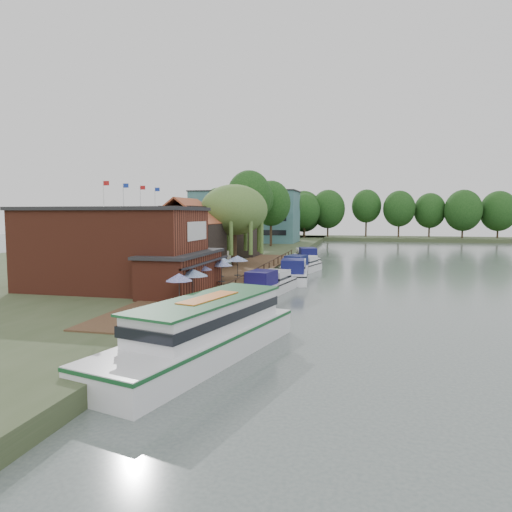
% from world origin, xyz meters
% --- Properties ---
extents(ground, '(260.00, 260.00, 0.00)m').
position_xyz_m(ground, '(0.00, 0.00, 0.00)').
color(ground, '#4A5553').
rests_on(ground, ground).
extents(land_bank, '(50.00, 140.00, 1.00)m').
position_xyz_m(land_bank, '(-30.00, 35.00, 0.50)').
color(land_bank, '#384728').
rests_on(land_bank, ground).
extents(quay_deck, '(6.00, 50.00, 0.10)m').
position_xyz_m(quay_deck, '(-8.00, 10.00, 1.05)').
color(quay_deck, '#47301E').
rests_on(quay_deck, land_bank).
extents(quay_rail, '(0.20, 49.00, 1.00)m').
position_xyz_m(quay_rail, '(-5.30, 10.50, 1.50)').
color(quay_rail, black).
rests_on(quay_rail, land_bank).
extents(pub, '(20.00, 11.00, 7.30)m').
position_xyz_m(pub, '(-14.00, -1.00, 4.65)').
color(pub, maroon).
rests_on(pub, land_bank).
extents(hotel_block, '(25.40, 12.40, 12.30)m').
position_xyz_m(hotel_block, '(-22.00, 70.00, 7.15)').
color(hotel_block, '#38666B').
rests_on(hotel_block, land_bank).
extents(cottage_a, '(8.60, 7.60, 8.50)m').
position_xyz_m(cottage_a, '(-15.00, 14.00, 5.25)').
color(cottage_a, black).
rests_on(cottage_a, land_bank).
extents(cottage_b, '(9.60, 8.60, 8.50)m').
position_xyz_m(cottage_b, '(-18.00, 24.00, 5.25)').
color(cottage_b, beige).
rests_on(cottage_b, land_bank).
extents(cottage_c, '(7.60, 7.60, 8.50)m').
position_xyz_m(cottage_c, '(-14.00, 33.00, 5.25)').
color(cottage_c, black).
rests_on(cottage_c, land_bank).
extents(willow, '(8.60, 8.60, 10.43)m').
position_xyz_m(willow, '(-10.50, 19.00, 6.21)').
color(willow, '#476B2D').
rests_on(willow, land_bank).
extents(umbrella_0, '(1.96, 1.96, 2.38)m').
position_xyz_m(umbrella_0, '(-7.14, -7.33, 2.29)').
color(umbrella_0, '#1A1D93').
rests_on(umbrella_0, quay_deck).
extents(umbrella_1, '(2.42, 2.42, 2.38)m').
position_xyz_m(umbrella_1, '(-7.13, -4.66, 2.29)').
color(umbrella_1, navy).
rests_on(umbrella_1, quay_deck).
extents(umbrella_2, '(2.00, 2.00, 2.38)m').
position_xyz_m(umbrella_2, '(-7.85, -0.88, 2.29)').
color(umbrella_2, navy).
rests_on(umbrella_2, quay_deck).
extents(umbrella_3, '(2.14, 2.14, 2.38)m').
position_xyz_m(umbrella_3, '(-7.09, 2.55, 2.29)').
color(umbrella_3, navy).
rests_on(umbrella_3, quay_deck).
extents(umbrella_4, '(2.27, 2.27, 2.38)m').
position_xyz_m(umbrella_4, '(-8.20, 5.85, 2.29)').
color(umbrella_4, '#1B4E95').
rests_on(umbrella_4, quay_deck).
extents(umbrella_5, '(2.28, 2.28, 2.38)m').
position_xyz_m(umbrella_5, '(-6.80, 7.11, 2.29)').
color(umbrella_5, navy).
rests_on(umbrella_5, quay_deck).
extents(cruiser_0, '(3.04, 9.17, 2.19)m').
position_xyz_m(cruiser_0, '(-2.83, -7.36, 1.09)').
color(cruiser_0, white).
rests_on(cruiser_0, ground).
extents(cruiser_1, '(4.94, 10.34, 2.41)m').
position_xyz_m(cruiser_1, '(-3.23, 5.57, 1.20)').
color(cruiser_1, silver).
rests_on(cruiser_1, ground).
extents(cruiser_2, '(4.56, 11.20, 2.68)m').
position_xyz_m(cruiser_2, '(-2.10, 14.48, 1.34)').
color(cruiser_2, white).
rests_on(cruiser_2, ground).
extents(cruiser_3, '(5.49, 10.39, 2.40)m').
position_xyz_m(cruiser_3, '(-2.20, 22.22, 1.20)').
color(cruiser_3, white).
rests_on(cruiser_3, ground).
extents(cruiser_4, '(5.90, 11.13, 2.60)m').
position_xyz_m(cruiser_4, '(-2.90, 33.42, 1.30)').
color(cruiser_4, silver).
rests_on(cruiser_4, ground).
extents(tour_boat, '(7.75, 15.32, 3.22)m').
position_xyz_m(tour_boat, '(-2.77, -14.93, 1.61)').
color(tour_boat, silver).
rests_on(tour_boat, ground).
extents(swan, '(0.44, 0.44, 0.44)m').
position_xyz_m(swan, '(-1.10, -9.62, 0.22)').
color(swan, white).
rests_on(swan, ground).
extents(bank_tree_0, '(8.03, 8.03, 14.44)m').
position_xyz_m(bank_tree_0, '(-14.20, 42.14, 8.22)').
color(bank_tree_0, '#143811').
rests_on(bank_tree_0, land_bank).
extents(bank_tree_1, '(6.37, 6.37, 13.31)m').
position_xyz_m(bank_tree_1, '(-14.50, 50.01, 7.66)').
color(bank_tree_1, '#143811').
rests_on(bank_tree_1, land_bank).
extents(bank_tree_2, '(8.17, 8.17, 13.60)m').
position_xyz_m(bank_tree_2, '(-12.95, 56.07, 7.80)').
color(bank_tree_2, '#143811').
rests_on(bank_tree_2, land_bank).
extents(bank_tree_3, '(6.83, 6.83, 12.95)m').
position_xyz_m(bank_tree_3, '(-12.54, 76.41, 7.47)').
color(bank_tree_3, '#143811').
rests_on(bank_tree_3, land_bank).
extents(bank_tree_4, '(7.07, 7.07, 12.14)m').
position_xyz_m(bank_tree_4, '(-18.48, 85.01, 7.07)').
color(bank_tree_4, '#143811').
rests_on(bank_tree_4, land_bank).
extents(bank_tree_5, '(8.73, 8.73, 12.63)m').
position_xyz_m(bank_tree_5, '(-10.45, 93.31, 7.31)').
color(bank_tree_5, '#143811').
rests_on(bank_tree_5, land_bank).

